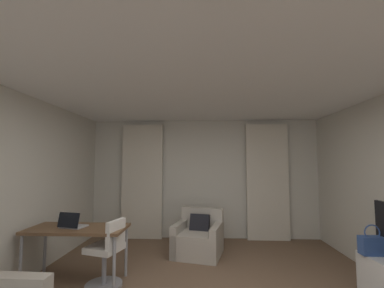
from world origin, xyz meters
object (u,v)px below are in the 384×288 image
at_px(desk_chair, 107,257).
at_px(handbag_primary, 373,245).
at_px(desk, 78,232).
at_px(armchair, 199,239).
at_px(laptop, 72,224).

height_order(desk_chair, handbag_primary, desk_chair).
relative_size(desk, desk_chair, 1.51).
distance_m(desk_chair, handbag_primary, 3.39).
height_order(armchair, handbag_primary, handbag_primary).
height_order(armchair, desk, armchair).
relative_size(armchair, desk, 0.73).
height_order(laptop, handbag_primary, laptop).
xyz_separation_m(desk, laptop, (-0.07, -0.03, 0.11)).
relative_size(desk, handbag_primary, 3.60).
height_order(armchair, laptop, laptop).
bearing_deg(handbag_primary, desk, 177.02).
bearing_deg(desk_chair, armchair, 46.37).
distance_m(laptop, handbag_primary, 3.92).
bearing_deg(handbag_primary, laptop, 177.47).
xyz_separation_m(desk_chair, laptop, (-0.52, 0.07, 0.40)).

